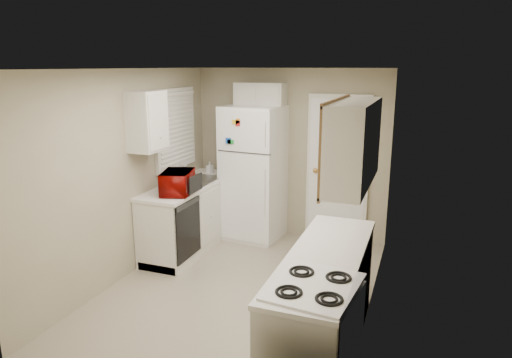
% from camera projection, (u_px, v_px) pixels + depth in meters
% --- Properties ---
extents(floor, '(3.80, 3.80, 0.00)m').
position_uv_depth(floor, '(240.00, 288.00, 5.12)').
color(floor, '#B4A891').
rests_on(floor, ground).
extents(ceiling, '(3.80, 3.80, 0.00)m').
position_uv_depth(ceiling, '(238.00, 69.00, 4.54)').
color(ceiling, white).
rests_on(ceiling, floor).
extents(wall_left, '(3.80, 3.80, 0.00)m').
position_uv_depth(wall_left, '(128.00, 174.00, 5.30)').
color(wall_left, tan).
rests_on(wall_left, floor).
extents(wall_right, '(3.80, 3.80, 0.00)m').
position_uv_depth(wall_right, '(375.00, 198.00, 4.35)').
color(wall_right, tan).
rests_on(wall_right, floor).
extents(wall_back, '(2.80, 2.80, 0.00)m').
position_uv_depth(wall_back, '(290.00, 154.00, 6.56)').
color(wall_back, tan).
rests_on(wall_back, floor).
extents(wall_front, '(2.80, 2.80, 0.00)m').
position_uv_depth(wall_front, '(133.00, 252.00, 3.10)').
color(wall_front, tan).
rests_on(wall_front, floor).
extents(left_counter, '(0.60, 1.80, 0.90)m').
position_uv_depth(left_counter, '(191.00, 215.00, 6.20)').
color(left_counter, silver).
rests_on(left_counter, floor).
extents(dishwasher, '(0.03, 0.58, 0.72)m').
position_uv_depth(dishwasher, '(188.00, 230.00, 5.55)').
color(dishwasher, black).
rests_on(dishwasher, floor).
extents(sink, '(0.54, 0.74, 0.16)m').
position_uv_depth(sink, '(195.00, 184.00, 6.24)').
color(sink, gray).
rests_on(sink, left_counter).
extents(microwave, '(0.56, 0.41, 0.34)m').
position_uv_depth(microwave, '(177.00, 182.00, 5.58)').
color(microwave, '#810602').
rests_on(microwave, left_counter).
extents(soap_bottle, '(0.09, 0.09, 0.17)m').
position_uv_depth(soap_bottle, '(210.00, 167.00, 6.64)').
color(soap_bottle, white).
rests_on(soap_bottle, left_counter).
extents(window_blinds, '(0.10, 0.98, 1.08)m').
position_uv_depth(window_blinds, '(176.00, 129.00, 6.15)').
color(window_blinds, silver).
rests_on(window_blinds, wall_left).
extents(upper_cabinet_left, '(0.30, 0.45, 0.70)m').
position_uv_depth(upper_cabinet_left, '(147.00, 121.00, 5.31)').
color(upper_cabinet_left, silver).
rests_on(upper_cabinet_left, wall_left).
extents(refrigerator, '(0.84, 0.82, 1.90)m').
position_uv_depth(refrigerator, '(254.00, 173.00, 6.50)').
color(refrigerator, white).
rests_on(refrigerator, floor).
extents(cabinet_over_fridge, '(0.70, 0.30, 0.40)m').
position_uv_depth(cabinet_over_fridge, '(260.00, 97.00, 6.36)').
color(cabinet_over_fridge, silver).
rests_on(cabinet_over_fridge, wall_back).
extents(interior_door, '(0.86, 0.06, 2.08)m').
position_uv_depth(interior_door, '(337.00, 170.00, 6.33)').
color(interior_door, white).
rests_on(interior_door, floor).
extents(right_counter, '(0.60, 2.00, 0.90)m').
position_uv_depth(right_counter, '(323.00, 303.00, 3.91)').
color(right_counter, silver).
rests_on(right_counter, floor).
extents(stove, '(0.65, 0.77, 0.86)m').
position_uv_depth(stove, '(312.00, 345.00, 3.36)').
color(stove, white).
rests_on(stove, floor).
extents(upper_cabinet_right, '(0.30, 1.20, 0.70)m').
position_uv_depth(upper_cabinet_right, '(354.00, 143.00, 3.80)').
color(upper_cabinet_right, silver).
rests_on(upper_cabinet_right, wall_right).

